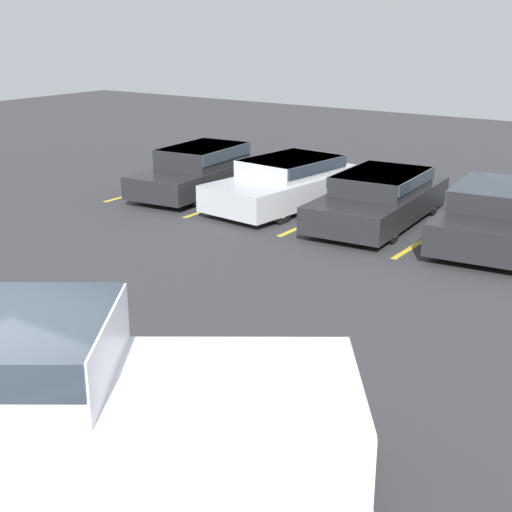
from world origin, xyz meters
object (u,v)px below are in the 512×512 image
wheel_stop_curb (352,190)px  parked_sedan_a (202,168)px  parked_sedan_b (289,181)px  parked_sedan_d (498,212)px  parked_sedan_c (380,196)px  pickup_truck (32,411)px

wheel_stop_curb → parked_sedan_a: bearing=-145.4°
parked_sedan_b → wheel_stop_curb: bearing=171.6°
parked_sedan_d → wheel_stop_curb: (-4.49, 2.28, -0.57)m
parked_sedan_b → parked_sedan_d: parked_sedan_b is taller
parked_sedan_d → parked_sedan_c: bearing=-94.8°
parked_sedan_b → wheel_stop_curb: size_ratio=2.82×
parked_sedan_b → parked_sedan_d: bearing=95.7°
parked_sedan_b → parked_sedan_c: size_ratio=1.01×
pickup_truck → parked_sedan_d: size_ratio=1.36×
parked_sedan_c → wheel_stop_curb: 3.03m
parked_sedan_b → wheel_stop_curb: (0.58, 2.25, -0.57)m
parked_sedan_b → parked_sedan_c: bearing=94.6°
pickup_truck → parked_sedan_a: 12.76m
pickup_truck → parked_sedan_d: pickup_truck is taller
parked_sedan_a → parked_sedan_d: (7.78, -0.01, -0.02)m
wheel_stop_curb → parked_sedan_d: bearing=-26.9°
parked_sedan_a → parked_sedan_b: size_ratio=0.99×
parked_sedan_a → parked_sedan_c: 5.17m
pickup_truck → parked_sedan_d: bearing=49.9°
parked_sedan_b → parked_sedan_d: 5.07m
pickup_truck → parked_sedan_b: (-4.03, 10.84, -0.28)m
parked_sedan_a → parked_sedan_b: bearing=85.2°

